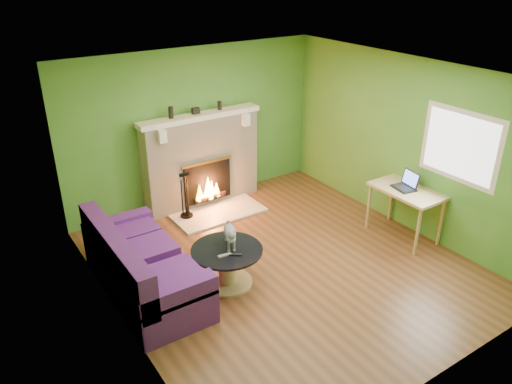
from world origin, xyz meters
TOP-DOWN VIEW (x-y plane):
  - floor at (0.00, 0.00)m, footprint 5.00×5.00m
  - ceiling at (0.00, 0.00)m, footprint 5.00×5.00m
  - wall_back at (0.00, 2.50)m, footprint 5.00×0.00m
  - wall_front at (0.00, -2.50)m, footprint 5.00×0.00m
  - wall_left at (-2.25, 0.00)m, footprint 0.00×5.00m
  - wall_right at (2.25, 0.00)m, footprint 0.00×5.00m
  - window_frame at (2.24, -0.90)m, footprint 0.00×1.20m
  - window_pane at (2.23, -0.90)m, footprint 0.00×1.06m
  - fireplace at (0.00, 2.32)m, footprint 2.10×0.46m
  - hearth at (0.00, 1.80)m, footprint 1.50×0.75m
  - mantel at (0.00, 2.30)m, footprint 2.10×0.28m
  - sofa at (-1.86, 0.47)m, footprint 0.93×2.06m
  - coffee_table at (-0.87, 0.04)m, footprint 0.91×0.91m
  - desk at (1.95, -0.37)m, footprint 0.61×1.05m
  - cat at (-0.79, 0.09)m, footprint 0.39×0.56m
  - remote_silver at (-0.97, -0.08)m, footprint 0.17×0.06m
  - remote_black at (-0.85, -0.14)m, footprint 0.15×0.13m
  - laptop at (1.93, -0.32)m, footprint 0.34×0.37m
  - fire_tools at (-0.51, 1.95)m, footprint 0.21×0.21m
  - mantel_vase_left at (-0.48, 2.33)m, footprint 0.08×0.08m
  - mantel_vase_right at (0.38, 2.33)m, footprint 0.07×0.07m
  - mantel_box at (-0.06, 2.33)m, footprint 0.12×0.08m

SIDE VIEW (x-z plane):
  - floor at x=0.00m, z-range 0.00..0.00m
  - hearth at x=0.00m, z-range 0.00..0.03m
  - coffee_table at x=-0.87m, z-range 0.04..0.56m
  - sofa at x=-1.86m, z-range -0.10..0.82m
  - fire_tools at x=-0.51m, z-range 0.03..0.80m
  - remote_black at x=-0.85m, z-range 0.52..0.53m
  - remote_silver at x=-0.97m, z-range 0.52..0.54m
  - desk at x=1.95m, z-range 0.29..1.07m
  - cat at x=-0.79m, z-range 0.52..0.85m
  - fireplace at x=0.00m, z-range -0.02..1.56m
  - laptop at x=1.93m, z-range 0.78..1.02m
  - wall_back at x=0.00m, z-range -1.20..3.80m
  - wall_front at x=0.00m, z-range -1.20..3.80m
  - wall_left at x=-2.25m, z-range -1.20..3.80m
  - wall_right at x=2.25m, z-range -1.20..3.80m
  - mantel at x=0.00m, z-range 1.50..1.58m
  - window_frame at x=2.24m, z-range 0.95..2.15m
  - window_pane at x=2.23m, z-range 1.02..2.08m
  - mantel_box at x=-0.06m, z-range 1.58..1.68m
  - mantel_vase_right at x=0.38m, z-range 1.58..1.72m
  - mantel_vase_left at x=-0.48m, z-range 1.58..1.76m
  - ceiling at x=0.00m, z-range 2.60..2.60m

